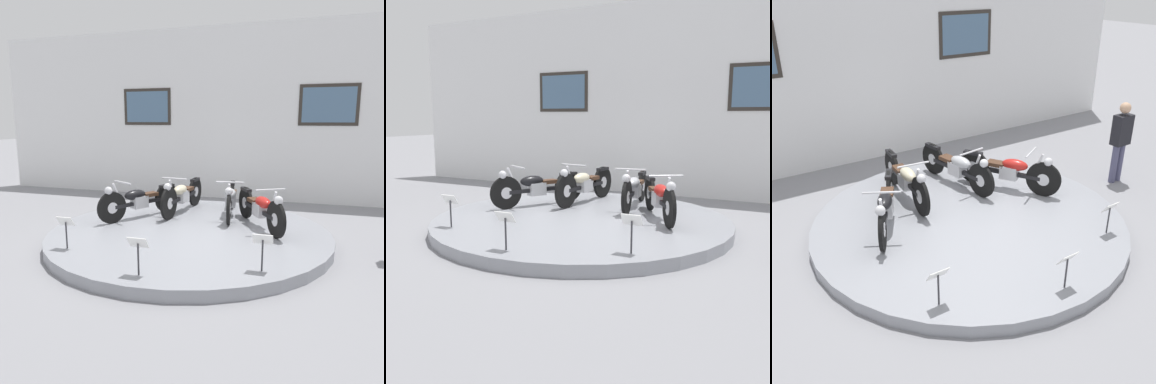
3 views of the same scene
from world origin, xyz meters
The scene contains 10 objects.
ground_plane centered at (0.00, 0.00, 0.00)m, with size 60.00×60.00×0.00m, color gray.
display_platform centered at (0.00, 0.00, 0.09)m, with size 4.97×4.97×0.18m, color gray.
back_wall centered at (0.00, 3.80, 2.26)m, with size 14.00×0.22×4.51m.
motorcycle_black centered at (-1.21, 0.49, 0.55)m, with size 1.01×1.73×0.78m.
motorcycle_cream centered at (-0.52, 1.16, 0.57)m, with size 0.54×2.00×0.80m.
motorcycle_silver centered at (0.52, 1.15, 0.55)m, with size 0.54×1.95×0.78m.
motorcycle_red centered at (1.21, 0.49, 0.56)m, with size 1.06×1.73×0.79m.
info_placard_front_left centered at (-1.48, -1.54, 0.55)m, with size 0.26×0.11×0.51m.
info_placard_front_centre centered at (0.00, -2.13, 0.55)m, with size 0.26×0.11×0.51m.
info_placard_front_right centered at (1.48, -1.54, 0.55)m, with size 0.26×0.11×0.51m.
Camera 1 is at (1.96, -6.20, 2.12)m, focal length 35.00 mm.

